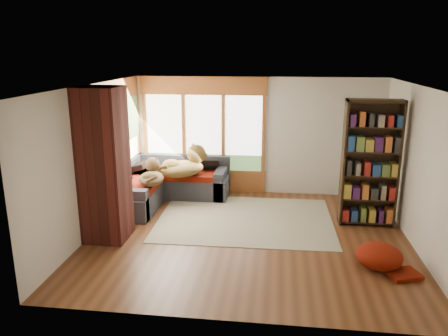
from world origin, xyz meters
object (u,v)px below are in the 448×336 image
(brick_chimney, at_px, (104,165))
(area_rug, at_px, (245,219))
(pouf, at_px, (379,255))
(dog_brindle, at_px, (152,175))
(dog_tan, at_px, (185,164))
(sectional_sofa, at_px, (164,186))
(bookshelf, at_px, (370,164))

(brick_chimney, distance_m, area_rug, 2.86)
(area_rug, bearing_deg, pouf, -37.94)
(dog_brindle, bearing_deg, dog_tan, -49.97)
(pouf, distance_m, dog_tan, 4.36)
(area_rug, distance_m, dog_tan, 1.81)
(pouf, bearing_deg, brick_chimney, 173.06)
(sectional_sofa, height_order, bookshelf, bookshelf)
(sectional_sofa, relative_size, bookshelf, 0.95)
(brick_chimney, xyz_separation_m, bookshelf, (4.54, 1.19, -0.14))
(brick_chimney, distance_m, bookshelf, 4.70)
(brick_chimney, bearing_deg, dog_tan, 65.00)
(area_rug, distance_m, bookshelf, 2.53)
(brick_chimney, height_order, dog_tan, brick_chimney)
(bookshelf, xyz_separation_m, pouf, (-0.12, -1.73, -0.97))
(brick_chimney, height_order, pouf, brick_chimney)
(area_rug, bearing_deg, brick_chimney, -153.78)
(dog_brindle, bearing_deg, bookshelf, -101.81)
(sectional_sofa, height_order, area_rug, sectional_sofa)
(area_rug, xyz_separation_m, dog_brindle, (-1.89, 0.25, 0.75))
(brick_chimney, xyz_separation_m, area_rug, (2.29, 1.13, -1.29))
(area_rug, relative_size, pouf, 4.80)
(bookshelf, bearing_deg, pouf, -93.83)
(bookshelf, bearing_deg, sectional_sofa, 168.23)
(bookshelf, relative_size, dog_brindle, 2.75)
(sectional_sofa, relative_size, dog_tan, 1.88)
(dog_tan, bearing_deg, area_rug, -68.08)
(sectional_sofa, bearing_deg, area_rug, -30.52)
(brick_chimney, bearing_deg, sectional_sofa, 77.71)
(sectional_sofa, bearing_deg, pouf, -36.98)
(area_rug, xyz_separation_m, dog_tan, (-1.35, 0.88, 0.82))
(dog_tan, bearing_deg, pouf, -71.13)
(pouf, relative_size, dog_brindle, 0.81)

